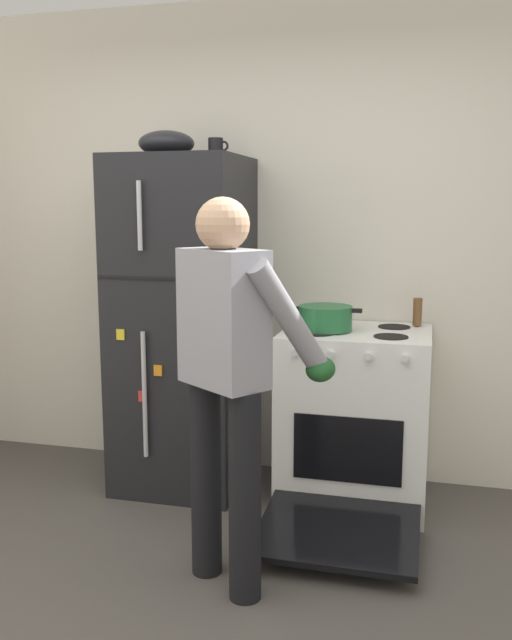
{
  "coord_description": "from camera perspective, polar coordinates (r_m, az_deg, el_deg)",
  "views": [
    {
      "loc": [
        0.87,
        -1.94,
        1.56
      ],
      "look_at": [
        0.03,
        1.32,
        1.0
      ],
      "focal_mm": 38.25,
      "sensor_mm": 36.0,
      "label": 1
    }
  ],
  "objects": [
    {
      "name": "kitchen_wall_back",
      "position": [
        3.99,
        1.9,
        6.42
      ],
      "size": [
        6.0,
        0.1,
        2.7
      ],
      "primitive_type": "cube",
      "color": "silver",
      "rests_on": "ground"
    },
    {
      "name": "refrigerator",
      "position": [
        3.81,
        -6.07,
        -0.38
      ],
      "size": [
        0.68,
        0.72,
        1.83
      ],
      "color": "black",
      "rests_on": "ground"
    },
    {
      "name": "stove_range",
      "position": [
        3.68,
        8.24,
        -8.16
      ],
      "size": [
        0.76,
        1.23,
        0.93
      ],
      "color": "white",
      "rests_on": "ground"
    },
    {
      "name": "person_cook",
      "position": [
        2.73,
        -2.17,
        -3.47
      ],
      "size": [
        0.64,
        0.67,
        1.6
      ],
      "color": "black",
      "rests_on": "ground"
    },
    {
      "name": "red_pot",
      "position": [
        3.55,
        5.82,
        0.19
      ],
      "size": [
        0.38,
        0.28,
        0.12
      ],
      "color": "#236638",
      "rests_on": "stove_range"
    },
    {
      "name": "coffee_mug",
      "position": [
        3.75,
        -3.36,
        14.25
      ],
      "size": [
        0.11,
        0.08,
        0.1
      ],
      "color": "black",
      "rests_on": "refrigerator"
    },
    {
      "name": "pepper_mill",
      "position": [
        3.75,
        13.36,
        0.67
      ],
      "size": [
        0.05,
        0.05,
        0.15
      ],
      "primitive_type": "cylinder",
      "color": "brown",
      "rests_on": "stove_range"
    },
    {
      "name": "mixing_bowl",
      "position": [
        3.8,
        -7.5,
        14.43
      ],
      "size": [
        0.3,
        0.3,
        0.13
      ],
      "primitive_type": "ellipsoid",
      "color": "black",
      "rests_on": "refrigerator"
    }
  ]
}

